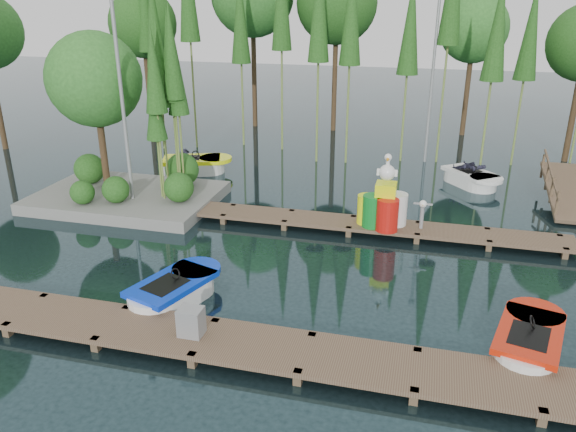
% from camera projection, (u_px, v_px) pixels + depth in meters
% --- Properties ---
extents(ground_plane, '(90.00, 90.00, 0.00)m').
position_uv_depth(ground_plane, '(266.00, 257.00, 15.75)').
color(ground_plane, '#1E3237').
extents(near_dock, '(18.00, 1.50, 0.50)m').
position_uv_depth(near_dock, '(204.00, 339.00, 11.62)').
color(near_dock, brown).
rests_on(near_dock, ground).
extents(far_dock, '(15.00, 1.20, 0.50)m').
position_uv_depth(far_dock, '(319.00, 220.00, 17.68)').
color(far_dock, brown).
rests_on(far_dock, ground).
extents(island, '(6.20, 4.20, 6.75)m').
position_uv_depth(island, '(115.00, 111.00, 19.01)').
color(island, slate).
rests_on(island, ground).
extents(tree_screen, '(34.42, 18.53, 10.31)m').
position_uv_depth(tree_screen, '(290.00, 13.00, 23.51)').
color(tree_screen, '#412E1B').
rests_on(tree_screen, ground).
extents(lamp_island, '(0.30, 0.30, 7.25)m').
position_uv_depth(lamp_island, '(120.00, 83.00, 17.71)').
color(lamp_island, gray).
rests_on(lamp_island, ground).
extents(lamp_rear, '(0.30, 0.30, 7.25)m').
position_uv_depth(lamp_rear, '(434.00, 62.00, 23.15)').
color(lamp_rear, gray).
rests_on(lamp_rear, ground).
extents(ramp, '(1.50, 3.94, 1.49)m').
position_uv_depth(ramp, '(571.00, 190.00, 19.29)').
color(ramp, brown).
rests_on(ramp, ground).
extents(boat_blue, '(1.98, 2.91, 0.90)m').
position_uv_depth(boat_blue, '(174.00, 291.00, 13.41)').
color(boat_blue, white).
rests_on(boat_blue, ground).
extents(boat_red, '(1.81, 2.87, 0.89)m').
position_uv_depth(boat_red, '(528.00, 342.00, 11.47)').
color(boat_red, white).
rests_on(boat_red, ground).
extents(boat_yellow_far, '(3.24, 2.26, 1.49)m').
position_uv_depth(boat_yellow_far, '(193.00, 165.00, 23.11)').
color(boat_yellow_far, white).
rests_on(boat_yellow_far, ground).
extents(boat_white_far, '(2.58, 2.82, 1.26)m').
position_uv_depth(boat_white_far, '(471.00, 178.00, 21.57)').
color(boat_white_far, white).
rests_on(boat_white_far, ground).
extents(utility_cabinet, '(0.49, 0.42, 0.60)m').
position_uv_depth(utility_cabinet, '(191.00, 322.00, 11.54)').
color(utility_cabinet, gray).
rests_on(utility_cabinet, near_dock).
extents(yellow_barrel, '(0.60, 0.60, 0.90)m').
position_uv_depth(yellow_barrel, '(367.00, 209.00, 17.15)').
color(yellow_barrel, '#EEFF0D').
rests_on(yellow_barrel, far_dock).
extents(drum_cluster, '(1.31, 1.20, 2.27)m').
position_uv_depth(drum_cluster, '(386.00, 206.00, 16.79)').
color(drum_cluster, '#0D7924').
rests_on(drum_cluster, far_dock).
extents(seagull_post, '(0.56, 0.30, 0.89)m').
position_uv_depth(seagull_post, '(422.00, 210.00, 16.71)').
color(seagull_post, gray).
rests_on(seagull_post, far_dock).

